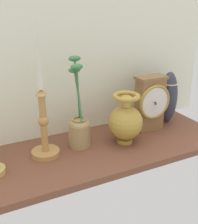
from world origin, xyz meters
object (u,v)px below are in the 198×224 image
candlestick_tall_left (43,120)px  brass_vase_bulbous (126,121)px  tall_ceramic_vase (168,97)px  brass_vase_jar (79,126)px  mantel_clock (150,103)px

candlestick_tall_left → brass_vase_bulbous: size_ratio=2.17×
tall_ceramic_vase → brass_vase_jar: bearing=-175.3°
brass_vase_bulbous → brass_vase_jar: brass_vase_jar is taller
candlestick_tall_left → mantel_clock: bearing=2.0°
mantel_clock → brass_vase_bulbous: mantel_clock is taller
brass_vase_jar → tall_ceramic_vase: bearing=4.7°
mantel_clock → brass_vase_jar: brass_vase_jar is taller
brass_vase_jar → tall_ceramic_vase: brass_vase_jar is taller
mantel_clock → candlestick_tall_left: bearing=-178.0°
brass_vase_bulbous → candlestick_tall_left: bearing=172.5°
candlestick_tall_left → brass_vase_jar: size_ratio=1.27×
mantel_clock → tall_ceramic_vase: (11.70, 3.11, -0.28)cm
mantel_clock → brass_vase_jar: bearing=-179.2°
candlestick_tall_left → brass_vase_bulbous: bearing=-7.5°
candlestick_tall_left → brass_vase_jar: (13.35, 1.15, -5.23)cm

